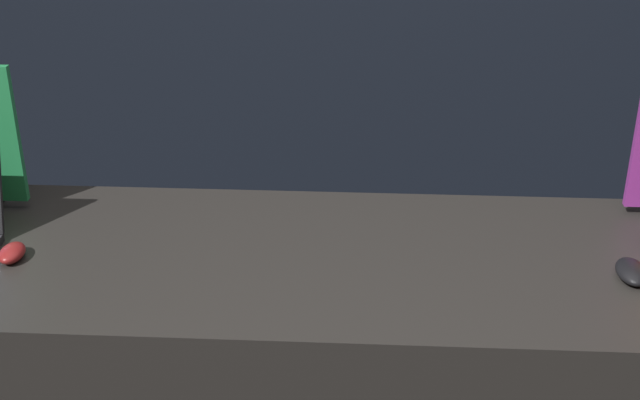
# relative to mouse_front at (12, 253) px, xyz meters

# --- Properties ---
(mouse_front) EXTENTS (0.06, 0.09, 0.04)m
(mouse_front) POSITION_rel_mouse_front_xyz_m (0.00, 0.00, 0.00)
(mouse_front) COLOR maroon
(mouse_front) RESTS_ON display_counter
(mouse_back) EXTENTS (0.07, 0.12, 0.04)m
(mouse_back) POSITION_rel_mouse_front_xyz_m (1.45, -0.01, 0.00)
(mouse_back) COLOR black
(mouse_back) RESTS_ON display_counter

